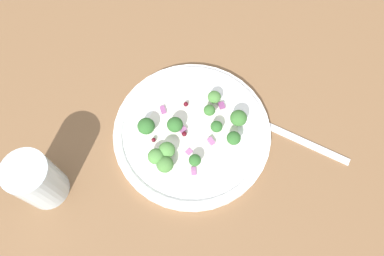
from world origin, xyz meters
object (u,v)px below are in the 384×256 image
object	(u,v)px
broccoli_floret_0	(214,97)
water_glass	(37,180)
fork	(290,136)
broccoli_floret_2	(146,126)
plate	(192,132)
broccoli_floret_1	(167,150)

from	to	relation	value
broccoli_floret_0	water_glass	xyz separation A→B (cm)	(-13.88, 27.92, 2.49)
broccoli_floret_0	fork	world-z (taller)	broccoli_floret_0
broccoli_floret_2	water_glass	bearing A→B (deg)	118.75
broccoli_floret_0	broccoli_floret_2	bearing A→B (deg)	113.08
plate	broccoli_floret_2	distance (cm)	7.89
fork	water_glass	bearing A→B (deg)	99.83
broccoli_floret_0	broccoli_floret_1	size ratio (longest dim) A/B	0.84
broccoli_floret_1	fork	bearing A→B (deg)	-83.30
broccoli_floret_2	water_glass	world-z (taller)	water_glass
plate	broccoli_floret_2	world-z (taller)	broccoli_floret_2
water_glass	broccoli_floret_0	bearing A→B (deg)	-63.56
broccoli_floret_1	water_glass	size ratio (longest dim) A/B	0.27
plate	broccoli_floret_1	distance (cm)	6.08
broccoli_floret_0	broccoli_floret_2	size ratio (longest dim) A/B	0.78
plate	fork	size ratio (longest dim) A/B	1.58
broccoli_floret_1	fork	xyz separation A→B (cm)	(2.48, -21.10, -2.73)
fork	water_glass	world-z (taller)	water_glass
fork	water_glass	xyz separation A→B (cm)	(-7.03, 40.61, 4.92)
broccoli_floret_1	broccoli_floret_2	world-z (taller)	broccoli_floret_2
broccoli_floret_0	broccoli_floret_2	distance (cm)	12.72
broccoli_floret_0	broccoli_floret_2	world-z (taller)	broccoli_floret_2
broccoli_floret_0	plate	bearing A→B (deg)	143.35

